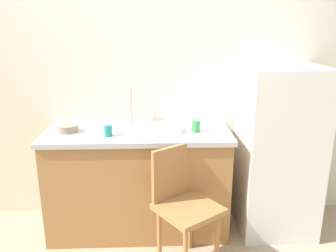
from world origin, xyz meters
TOP-DOWN VIEW (x-y plane):
  - back_wall at (0.00, 1.00)m, footprint 4.80×0.10m
  - cabinet_base at (-0.06, 0.65)m, footprint 1.47×0.60m
  - countertop at (-0.06, 0.65)m, footprint 1.51×0.64m
  - faucet at (-0.13, 0.90)m, footprint 0.02×0.02m
  - refrigerator at (1.11, 0.64)m, footprint 0.61×0.62m
  - chair at (0.28, 0.17)m, footprint 0.56×0.56m
  - dish_tray at (0.15, 0.60)m, footprint 0.28×0.20m
  - terracotta_bowl at (-0.62, 0.64)m, footprint 0.17×0.17m
  - cup_green at (0.41, 0.60)m, footprint 0.07×0.07m
  - cup_teal at (-0.28, 0.51)m, footprint 0.07×0.07m

SIDE VIEW (x-z plane):
  - cabinet_base at x=-0.06m, z-range 0.00..0.86m
  - chair at x=0.28m, z-range 0.05..0.94m
  - refrigerator at x=1.11m, z-range 0.00..1.42m
  - countertop at x=-0.06m, z-range 0.86..0.90m
  - dish_tray at x=0.15m, z-range 0.90..0.95m
  - terracotta_bowl at x=-0.62m, z-range 0.90..0.95m
  - cup_teal at x=-0.28m, z-range 0.90..0.99m
  - cup_green at x=0.41m, z-range 0.90..0.99m
  - faucet at x=-0.13m, z-range 0.90..1.19m
  - back_wall at x=0.00m, z-range 0.00..2.70m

